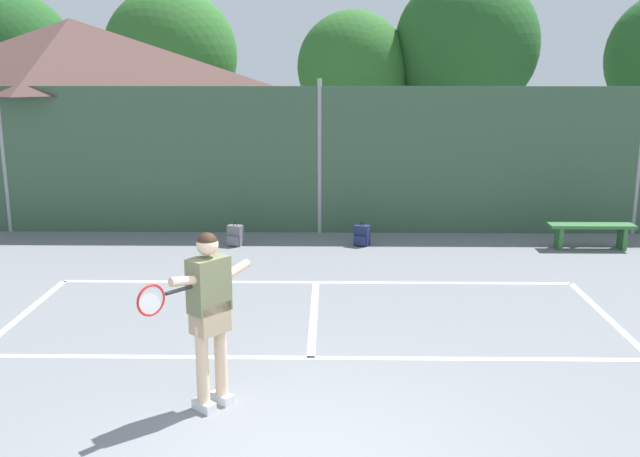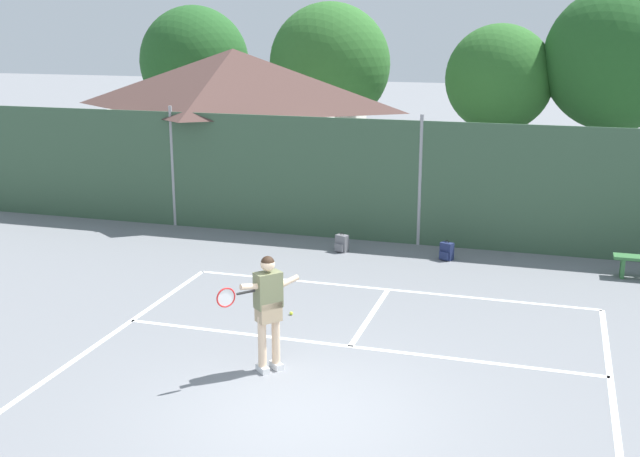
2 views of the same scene
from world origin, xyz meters
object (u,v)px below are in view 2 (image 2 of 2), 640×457
(tennis_player, at_px, (268,303))
(backpack_navy, at_px, (446,252))
(tennis_ball, at_px, (291,313))
(backpack_grey, at_px, (342,244))

(tennis_player, xyz_separation_m, backpack_navy, (1.82, 6.70, -0.92))
(tennis_ball, xyz_separation_m, backpack_grey, (-0.20, 4.28, 0.16))
(tennis_player, height_order, backpack_grey, tennis_player)
(backpack_grey, distance_m, backpack_navy, 2.45)
(tennis_ball, relative_size, backpack_navy, 0.14)
(tennis_player, bearing_deg, backpack_navy, 74.82)
(tennis_ball, height_order, backpack_navy, backpack_navy)
(tennis_player, relative_size, tennis_ball, 28.10)
(backpack_grey, relative_size, backpack_navy, 1.00)
(backpack_grey, xyz_separation_m, backpack_navy, (2.45, 0.05, 0.00))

